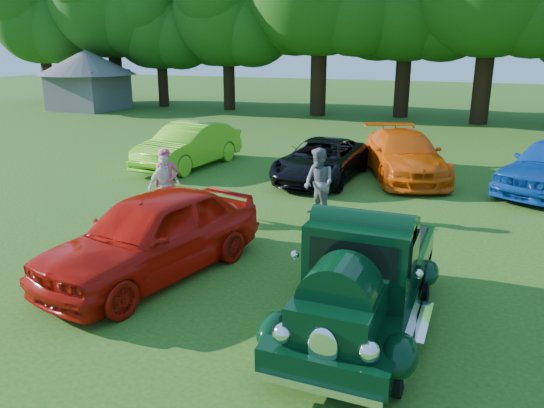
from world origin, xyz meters
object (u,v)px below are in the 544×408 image
at_px(red_convertible, 153,234).
at_px(spectator_white, 164,186).
at_px(back_car_black, 321,160).
at_px(back_car_orange, 404,155).
at_px(spectator_grey, 319,183).
at_px(gazebo, 87,73).
at_px(back_car_lime, 189,145).
at_px(spectator_pink, 167,183).
at_px(hero_pickup, 363,279).

bearing_deg(red_convertible, spectator_white, 131.94).
height_order(red_convertible, spectator_white, spectator_white).
height_order(back_car_black, back_car_orange, back_car_orange).
relative_size(spectator_grey, gazebo, 0.27).
xyz_separation_m(back_car_lime, spectator_white, (2.46, -5.28, 0.03)).
relative_size(back_car_orange, spectator_grey, 2.94).
xyz_separation_m(back_car_orange, spectator_white, (-4.82, -6.56, 0.06)).
distance_m(back_car_black, back_car_orange, 2.72).
distance_m(back_car_black, gazebo, 24.02).
relative_size(red_convertible, spectator_white, 2.90).
height_order(spectator_grey, gazebo, gazebo).
xyz_separation_m(back_car_orange, spectator_grey, (-1.29, -5.07, 0.13)).
height_order(back_car_lime, spectator_pink, spectator_pink).
bearing_deg(back_car_black, spectator_white, -114.30).
height_order(back_car_black, spectator_grey, spectator_grey).
bearing_deg(spectator_grey, spectator_pink, -121.66).
distance_m(red_convertible, back_car_orange, 10.07).
distance_m(back_car_orange, gazebo, 25.41).
relative_size(back_car_orange, gazebo, 0.80).
distance_m(back_car_black, spectator_pink, 5.69).
bearing_deg(back_car_black, back_car_orange, 30.36).
xyz_separation_m(back_car_black, spectator_grey, (1.08, -3.73, 0.23)).
height_order(red_convertible, gazebo, gazebo).
relative_size(red_convertible, back_car_lime, 1.00).
xyz_separation_m(spectator_grey, spectator_white, (-3.53, -1.49, -0.07)).
xyz_separation_m(spectator_grey, gazebo, (-21.31, 16.57, 1.53)).
distance_m(back_car_lime, gazebo, 20.02).
height_order(spectator_pink, spectator_grey, spectator_grey).
distance_m(back_car_orange, spectator_grey, 5.23).
distance_m(red_convertible, spectator_pink, 3.53).
relative_size(red_convertible, back_car_black, 1.00).
relative_size(spectator_pink, spectator_white, 1.08).
relative_size(spectator_pink, spectator_grey, 1.00).
distance_m(red_convertible, back_car_black, 8.28).
bearing_deg(gazebo, hero_pickup, -42.37).
bearing_deg(hero_pickup, spectator_white, 149.33).
xyz_separation_m(hero_pickup, back_car_lime, (-8.22, 8.69, 0.01)).
height_order(back_car_black, spectator_white, spectator_white).
bearing_deg(spectator_grey, spectator_white, -120.88).
relative_size(back_car_lime, spectator_grey, 2.67).
relative_size(back_car_black, back_car_orange, 0.91).
bearing_deg(hero_pickup, back_car_black, 111.00).
bearing_deg(red_convertible, gazebo, 144.90).
bearing_deg(back_car_orange, back_car_lime, 167.77).
xyz_separation_m(back_car_orange, spectator_pink, (-4.79, -6.49, 0.12)).
bearing_deg(spectator_white, gazebo, 63.86).
relative_size(hero_pickup, back_car_lime, 0.96).
relative_size(hero_pickup, back_car_black, 0.96).
bearing_deg(spectator_pink, back_car_orange, 11.54).
bearing_deg(red_convertible, back_car_black, 97.17).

